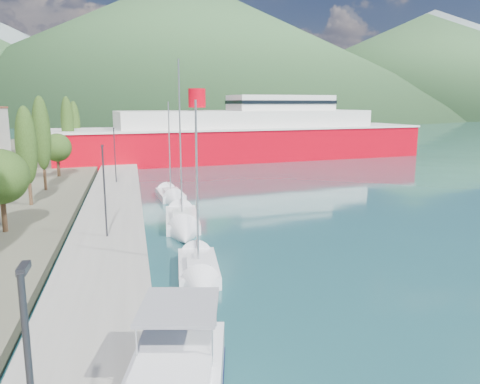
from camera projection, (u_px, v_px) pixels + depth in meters
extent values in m
plane|color=#1E4B4F|center=(157.00, 137.00, 134.29)|extent=(1400.00, 1400.00, 0.00)
cube|color=gray|center=(113.00, 206.00, 42.26)|extent=(5.00, 88.00, 0.80)
cone|color=slate|center=(189.00, 46.00, 671.17)|extent=(760.00, 760.00, 180.00)
cone|color=slate|center=(431.00, 61.00, 673.92)|extent=(640.00, 640.00, 140.00)
cone|color=#325630|center=(184.00, 46.00, 400.39)|extent=(480.00, 480.00, 115.00)
cone|color=#325630|center=(424.00, 64.00, 432.49)|extent=(420.00, 420.00, 90.00)
cylinder|color=#47301E|center=(4.00, 215.00, 32.42)|extent=(0.36, 0.36, 2.37)
sphere|color=#294517|center=(0.00, 177.00, 31.92)|extent=(3.79, 3.79, 3.79)
cylinder|color=#47301E|center=(31.00, 194.00, 41.01)|extent=(0.30, 0.30, 1.90)
ellipsoid|color=#294517|center=(26.00, 145.00, 40.21)|extent=(1.80, 1.80, 6.74)
cylinder|color=#47301E|center=(45.00, 180.00, 48.16)|extent=(0.30, 0.30, 2.11)
ellipsoid|color=#294517|center=(41.00, 133.00, 47.27)|extent=(1.80, 1.80, 7.48)
cylinder|color=#47301E|center=(59.00, 168.00, 57.19)|extent=(0.36, 0.36, 2.15)
sphere|color=#294517|center=(57.00, 148.00, 56.74)|extent=(3.45, 3.45, 3.45)
cylinder|color=#47301E|center=(70.00, 157.00, 67.88)|extent=(0.30, 0.30, 2.16)
ellipsoid|color=#294517|center=(67.00, 123.00, 66.96)|extent=(1.80, 1.80, 7.66)
cylinder|color=#47301E|center=(76.00, 152.00, 76.19)|extent=(0.30, 0.30, 2.02)
ellipsoid|color=#294517|center=(74.00, 123.00, 75.33)|extent=(1.80, 1.80, 7.18)
cube|color=#2D2D33|center=(24.00, 268.00, 7.80)|extent=(0.15, 0.50, 0.12)
cylinder|color=#2D2D33|center=(105.00, 192.00, 30.56)|extent=(0.12, 0.12, 6.00)
cube|color=#2D2D33|center=(102.00, 146.00, 30.24)|extent=(0.15, 0.50, 0.12)
cylinder|color=#2D2D33|center=(115.00, 156.00, 51.94)|extent=(0.12, 0.12, 6.00)
cube|color=#2D2D33|center=(114.00, 128.00, 51.62)|extent=(0.15, 0.50, 0.12)
cube|color=gray|center=(179.00, 306.00, 15.57)|extent=(3.17, 3.53, 0.11)
cube|color=silver|center=(198.00, 269.00, 26.53)|extent=(2.67, 5.53, 0.86)
cube|color=silver|center=(198.00, 262.00, 26.08)|extent=(1.50, 2.25, 0.33)
cylinder|color=silver|center=(197.00, 185.00, 25.26)|extent=(0.12, 0.12, 9.04)
cone|color=silver|center=(202.00, 293.00, 23.20)|extent=(2.41, 2.69, 2.19)
cube|color=silver|center=(182.00, 221.00, 37.36)|extent=(2.98, 7.11, 0.98)
cube|color=silver|center=(182.00, 214.00, 36.78)|extent=(1.69, 2.88, 0.38)
cylinder|color=silver|center=(180.00, 140.00, 35.70)|extent=(0.12, 0.12, 11.99)
cone|color=silver|center=(184.00, 236.00, 33.04)|extent=(2.73, 3.41, 2.51)
cube|color=silver|center=(170.00, 196.00, 47.57)|extent=(2.73, 5.42, 0.90)
cube|color=silver|center=(171.00, 191.00, 47.14)|extent=(1.55, 2.21, 0.35)
cylinder|color=silver|center=(169.00, 148.00, 46.32)|extent=(0.12, 0.12, 8.98)
cone|color=silver|center=(176.00, 202.00, 44.44)|extent=(2.50, 2.63, 2.30)
cube|color=#C00010|center=(246.00, 145.00, 80.76)|extent=(63.75, 21.29, 6.04)
cube|color=silver|center=(246.00, 128.00, 80.19)|extent=(64.24, 21.73, 0.32)
cube|color=silver|center=(246.00, 120.00, 79.95)|extent=(44.24, 16.48, 3.24)
cube|color=silver|center=(280.00, 103.00, 81.67)|extent=(18.45, 10.32, 2.59)
cylinder|color=#C00010|center=(197.00, 98.00, 76.25)|extent=(2.81, 2.81, 3.02)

